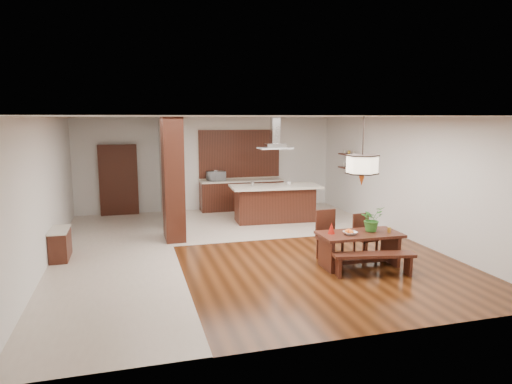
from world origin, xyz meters
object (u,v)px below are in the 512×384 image
object	(u,v)px
pendant_lantern	(363,151)
fruit_bowl	(350,233)
microwave	(216,176)
dining_bench	(373,264)
range_hood	(275,133)
dining_table	(359,242)
dining_chair_right	(366,236)
island_cup	(289,183)
foliage_plant	(372,219)
kitchen_island	(275,203)
hallway_console	(60,244)
dining_chair_left	(330,236)

from	to	relation	value
pendant_lantern	fruit_bowl	distance (m)	1.57
fruit_bowl	microwave	xyz separation A→B (m)	(-1.45, 6.11, 0.40)
dining_bench	range_hood	xyz separation A→B (m)	(-0.38, 4.73, 2.25)
dining_table	range_hood	world-z (taller)	range_hood
range_hood	microwave	world-z (taller)	range_hood
dining_chair_right	microwave	world-z (taller)	microwave
fruit_bowl	island_cup	world-z (taller)	island_cup
fruit_bowl	range_hood	world-z (taller)	range_hood
foliage_plant	range_hood	xyz separation A→B (m)	(-0.68, 4.08, 1.56)
dining_bench	foliage_plant	xyz separation A→B (m)	(0.30, 0.65, 0.70)
foliage_plant	kitchen_island	bearing A→B (deg)	99.44
kitchen_island	fruit_bowl	bearing A→B (deg)	-84.67
hallway_console	pendant_lantern	bearing A→B (deg)	-19.69
fruit_bowl	kitchen_island	world-z (taller)	kitchen_island
hallway_console	fruit_bowl	xyz separation A→B (m)	(5.45, -2.11, 0.38)
dining_chair_left	foliage_plant	world-z (taller)	foliage_plant
dining_chair_right	pendant_lantern	size ratio (longest dim) A/B	0.69
dining_bench	range_hood	distance (m)	5.25
dining_chair_left	island_cup	bearing A→B (deg)	78.22
pendant_lantern	dining_table	bearing A→B (deg)	-45.00
foliage_plant	kitchen_island	xyz separation A→B (m)	(-0.68, 4.08, -0.38)
dining_chair_left	kitchen_island	xyz separation A→B (m)	(0.00, 3.66, 0.02)
range_hood	dining_chair_right	bearing A→B (deg)	-77.83
dining_table	foliage_plant	xyz separation A→B (m)	(0.29, 0.07, 0.42)
dining_table	foliage_plant	distance (m)	0.52
dining_chair_right	island_cup	bearing A→B (deg)	87.35
kitchen_island	dining_bench	bearing A→B (deg)	-82.08
kitchen_island	pendant_lantern	bearing A→B (deg)	-81.33
hallway_console	island_cup	xyz separation A→B (m)	(5.69, 2.05, 0.76)
dining_bench	pendant_lantern	distance (m)	2.11
dining_chair_right	island_cup	size ratio (longest dim) A/B	7.28
pendant_lantern	fruit_bowl	size ratio (longest dim) A/B	5.09
hallway_console	kitchen_island	xyz separation A→B (m)	(5.30, 2.11, 0.21)
hallway_console	dining_bench	xyz separation A→B (m)	(5.68, -2.61, -0.10)
hallway_console	island_cup	world-z (taller)	island_cup
dining_table	dining_chair_right	world-z (taller)	dining_chair_right
dining_chair_left	dining_bench	bearing A→B (deg)	-75.88
pendant_lantern	kitchen_island	bearing A→B (deg)	95.33
dining_chair_left	island_cup	world-z (taller)	island_cup
hallway_console	kitchen_island	distance (m)	5.71
microwave	hallway_console	bearing A→B (deg)	-150.36
kitchen_island	microwave	world-z (taller)	microwave
pendant_lantern	island_cup	distance (m)	4.25
range_hood	microwave	bearing A→B (deg)	124.64
hallway_console	fruit_bowl	distance (m)	5.85
dining_bench	microwave	distance (m)	6.88
hallway_console	range_hood	xyz separation A→B (m)	(5.30, 2.12, 2.15)
dining_bench	fruit_bowl	xyz separation A→B (m)	(-0.23, 0.50, 0.48)
pendant_lantern	island_cup	bearing A→B (deg)	90.01
dining_table	island_cup	world-z (taller)	island_cup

